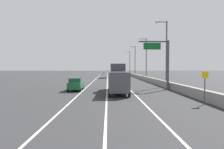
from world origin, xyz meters
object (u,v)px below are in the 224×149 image
(overhead_sign_gantry, at_px, (163,59))
(speed_advisory_sign, at_px, (205,85))
(lamp_post_right_third, at_px, (145,56))
(car_silver_0, at_px, (112,74))
(lamp_post_right_second, at_px, (165,50))
(lamp_post_right_fourth, at_px, (134,59))
(car_white_2, at_px, (103,75))
(box_truck, at_px, (118,79))
(car_green_1, at_px, (76,84))
(lamp_post_right_fifth, at_px, (129,61))

(overhead_sign_gantry, height_order, speed_advisory_sign, overhead_sign_gantry)
(lamp_post_right_third, relative_size, car_silver_0, 2.64)
(speed_advisory_sign, height_order, lamp_post_right_second, lamp_post_right_second)
(lamp_post_right_fourth, bearing_deg, car_white_2, -136.20)
(speed_advisory_sign, bearing_deg, car_white_2, 103.29)
(lamp_post_right_second, distance_m, lamp_post_right_fourth, 39.01)
(lamp_post_right_third, distance_m, car_white_2, 15.58)
(lamp_post_right_third, xyz_separation_m, lamp_post_right_fourth, (-0.33, 19.51, 0.00))
(speed_advisory_sign, height_order, lamp_post_right_fourth, lamp_post_right_fourth)
(lamp_post_right_second, relative_size, lamp_post_right_third, 1.00)
(box_truck, bearing_deg, car_green_1, 161.35)
(lamp_post_right_fifth, xyz_separation_m, car_green_1, (-14.94, -63.83, -5.59))
(car_silver_0, distance_m, car_green_1, 41.91)
(overhead_sign_gantry, height_order, lamp_post_right_fourth, lamp_post_right_fourth)
(overhead_sign_gantry, relative_size, lamp_post_right_second, 0.65)
(speed_advisory_sign, xyz_separation_m, lamp_post_right_third, (1.52, 35.64, 4.76))
(overhead_sign_gantry, height_order, box_truck, overhead_sign_gantry)
(lamp_post_right_second, bearing_deg, speed_advisory_sign, -94.08)
(overhead_sign_gantry, bearing_deg, car_white_2, 107.15)
(car_silver_0, bearing_deg, car_green_1, -98.59)
(car_silver_0, bearing_deg, lamp_post_right_fifth, 68.80)
(car_green_1, bearing_deg, speed_advisory_sign, -38.57)
(overhead_sign_gantry, distance_m, lamp_post_right_fourth, 43.44)
(overhead_sign_gantry, height_order, lamp_post_right_fifth, lamp_post_right_fifth)
(lamp_post_right_third, bearing_deg, overhead_sign_gantry, -94.69)
(speed_advisory_sign, bearing_deg, car_green_1, 141.43)
(lamp_post_right_fifth, bearing_deg, lamp_post_right_third, -89.80)
(lamp_post_right_third, bearing_deg, car_white_2, 144.82)
(speed_advisory_sign, bearing_deg, lamp_post_right_second, 85.92)
(car_green_1, bearing_deg, car_white_2, 84.56)
(car_white_2, bearing_deg, lamp_post_right_third, -35.18)
(car_green_1, bearing_deg, lamp_post_right_fifth, 76.82)
(lamp_post_right_second, relative_size, lamp_post_right_fifth, 1.00)
(speed_advisory_sign, relative_size, lamp_post_right_fifth, 0.26)
(car_green_1, relative_size, car_white_2, 1.07)
(speed_advisory_sign, height_order, box_truck, box_truck)
(lamp_post_right_third, relative_size, box_truck, 1.17)
(lamp_post_right_second, height_order, box_truck, lamp_post_right_second)
(overhead_sign_gantry, distance_m, box_truck, 8.17)
(car_silver_0, bearing_deg, lamp_post_right_fourth, 18.75)
(overhead_sign_gantry, relative_size, speed_advisory_sign, 2.50)
(box_truck, bearing_deg, overhead_sign_gantry, 23.40)
(lamp_post_right_fifth, relative_size, car_green_1, 2.61)
(car_green_1, relative_size, box_truck, 0.45)
(box_truck, bearing_deg, lamp_post_right_second, 40.69)
(lamp_post_right_fourth, xyz_separation_m, box_truck, (-8.62, -46.39, -4.74))
(speed_advisory_sign, bearing_deg, lamp_post_right_third, 87.56)
(lamp_post_right_fifth, distance_m, car_green_1, 65.80)
(speed_advisory_sign, relative_size, car_white_2, 0.73)
(lamp_post_right_fifth, height_order, car_silver_0, lamp_post_right_fifth)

